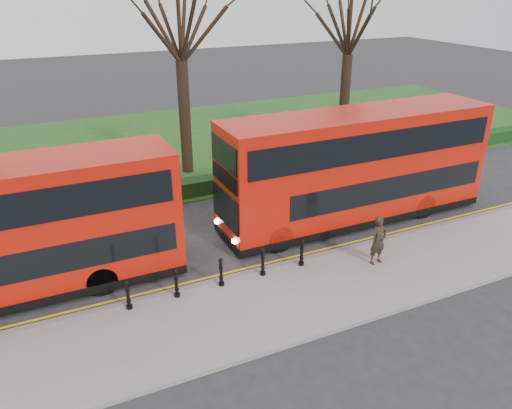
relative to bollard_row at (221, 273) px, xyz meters
name	(u,v)px	position (x,y,z in m)	size (l,w,h in m)	color
ground	(220,267)	(0.46, 1.35, -0.65)	(120.00, 120.00, 0.00)	#28282B
pavement	(254,310)	(0.46, -1.65, -0.57)	(60.00, 4.00, 0.15)	gray
kerb	(230,279)	(0.46, 0.35, -0.57)	(60.00, 0.25, 0.16)	slate
grass_verge	(132,150)	(0.46, 16.35, -0.62)	(60.00, 18.00, 0.06)	#1B4A18
hedge	(168,192)	(0.46, 8.15, -0.25)	(60.00, 0.90, 0.80)	black
yellow_line_outer	(227,276)	(0.46, 0.65, -0.64)	(60.00, 0.10, 0.01)	yellow
yellow_line_inner	(225,273)	(0.46, 0.85, -0.64)	(60.00, 0.10, 0.01)	yellow
tree_mid	(179,21)	(2.46, 11.35, 7.19)	(6.91, 6.91, 10.80)	black
tree_right	(350,21)	(12.46, 11.35, 6.84)	(6.60, 6.60, 10.31)	black
bollard_row	(221,273)	(0.00, 0.00, 0.00)	(6.42, 0.15, 1.00)	black
bus_rear	(356,168)	(7.24, 2.68, 1.75)	(11.99, 2.75, 4.77)	red
pedestrian	(378,240)	(5.72, -1.02, 0.43)	(0.68, 0.44, 1.86)	#2B231B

